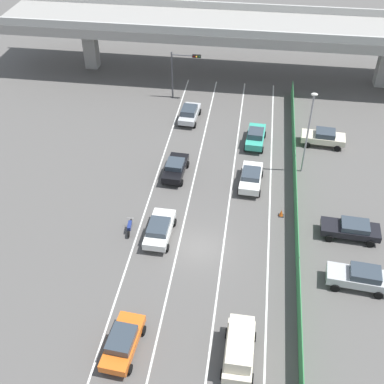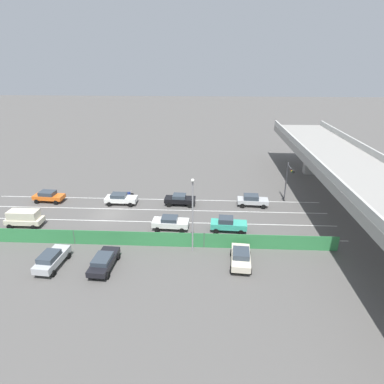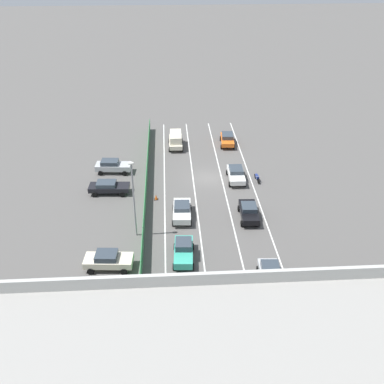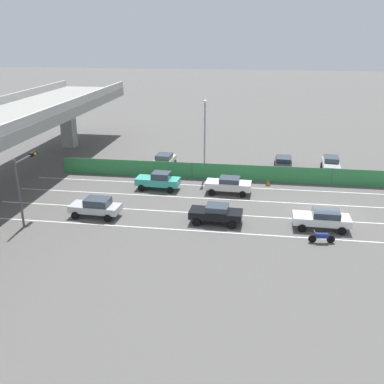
% 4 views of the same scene
% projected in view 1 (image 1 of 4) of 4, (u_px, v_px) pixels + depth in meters
% --- Properties ---
extents(ground_plane, '(300.00, 300.00, 0.00)m').
position_uv_depth(ground_plane, '(201.00, 248.00, 38.72)').
color(ground_plane, '#565451').
extents(lane_line_left_edge, '(0.14, 47.14, 0.01)m').
position_uv_depth(lane_line_left_edge, '(149.00, 198.00, 43.60)').
color(lane_line_left_edge, silver).
rests_on(lane_line_left_edge, ground).
extents(lane_line_mid_left, '(0.14, 47.14, 0.01)m').
position_uv_depth(lane_line_mid_left, '(189.00, 201.00, 43.20)').
color(lane_line_mid_left, silver).
rests_on(lane_line_mid_left, ground).
extents(lane_line_mid_right, '(0.14, 47.14, 0.01)m').
position_uv_depth(lane_line_mid_right, '(229.00, 205.00, 42.81)').
color(lane_line_mid_right, silver).
rests_on(lane_line_mid_right, ground).
extents(lane_line_right_edge, '(0.14, 47.14, 0.01)m').
position_uv_depth(lane_line_right_edge, '(270.00, 209.00, 42.42)').
color(lane_line_right_edge, silver).
rests_on(lane_line_right_edge, ground).
extents(elevated_overpass, '(57.38, 9.44, 7.70)m').
position_uv_depth(elevated_overpass, '(234.00, 28.00, 58.83)').
color(elevated_overpass, gray).
rests_on(elevated_overpass, ground).
extents(green_fence, '(0.10, 43.24, 1.73)m').
position_uv_depth(green_fence, '(296.00, 203.00, 41.64)').
color(green_fence, '#338447').
rests_on(green_fence, ground).
extents(car_van_cream, '(2.05, 4.40, 2.07)m').
position_uv_depth(car_van_cream, '(240.00, 347.00, 30.39)').
color(car_van_cream, beige).
rests_on(car_van_cream, ground).
extents(car_sedan_black, '(2.14, 4.35, 1.56)m').
position_uv_depth(car_sedan_black, '(175.00, 168.00, 45.65)').
color(car_sedan_black, black).
rests_on(car_sedan_black, ground).
extents(car_taxi_orange, '(2.25, 4.39, 1.59)m').
position_uv_depth(car_taxi_orange, '(123.00, 342.00, 31.03)').
color(car_taxi_orange, orange).
rests_on(car_taxi_orange, ground).
extents(car_hatchback_white, '(2.21, 4.42, 1.60)m').
position_uv_depth(car_hatchback_white, '(251.00, 177.00, 44.43)').
color(car_hatchback_white, silver).
rests_on(car_hatchback_white, ground).
extents(car_sedan_white, '(2.13, 4.45, 1.56)m').
position_uv_depth(car_sedan_white, '(159.00, 229.00, 39.15)').
color(car_sedan_white, white).
rests_on(car_sedan_white, ground).
extents(car_taxi_teal, '(2.13, 4.38, 1.76)m').
position_uv_depth(car_taxi_teal, '(256.00, 136.00, 49.71)').
color(car_taxi_teal, teal).
rests_on(car_taxi_teal, ground).
extents(car_sedan_silver, '(2.15, 4.32, 1.64)m').
position_uv_depth(car_sedan_silver, '(189.00, 113.00, 53.44)').
color(car_sedan_silver, '#B7BABC').
rests_on(car_sedan_silver, ground).
extents(motorcycle, '(0.60, 1.95, 0.93)m').
position_uv_depth(motorcycle, '(130.00, 227.00, 39.96)').
color(motorcycle, black).
rests_on(motorcycle, ground).
extents(parked_wagon_silver, '(4.54, 2.24, 1.70)m').
position_uv_depth(parked_wagon_silver, '(359.00, 277.00, 35.17)').
color(parked_wagon_silver, '#B2B5B7').
rests_on(parked_wagon_silver, ground).
extents(parked_sedan_dark, '(4.74, 2.23, 1.49)m').
position_uv_depth(parked_sedan_dark, '(351.00, 229.00, 39.21)').
color(parked_sedan_dark, black).
rests_on(parked_sedan_dark, ground).
extents(parked_sedan_cream, '(4.48, 2.32, 1.65)m').
position_uv_depth(parked_sedan_cream, '(324.00, 137.00, 49.67)').
color(parked_sedan_cream, beige).
rests_on(parked_sedan_cream, ground).
extents(traffic_light, '(3.41, 0.41, 5.57)m').
position_uv_depth(traffic_light, '(182.00, 66.00, 55.61)').
color(traffic_light, '#47474C').
rests_on(traffic_light, ground).
extents(street_lamp, '(0.60, 0.36, 8.23)m').
position_uv_depth(street_lamp, '(309.00, 127.00, 43.62)').
color(street_lamp, gray).
rests_on(street_lamp, ground).
extents(traffic_cone, '(0.47, 0.47, 0.65)m').
position_uv_depth(traffic_cone, '(281.00, 213.00, 41.52)').
color(traffic_cone, orange).
rests_on(traffic_cone, ground).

